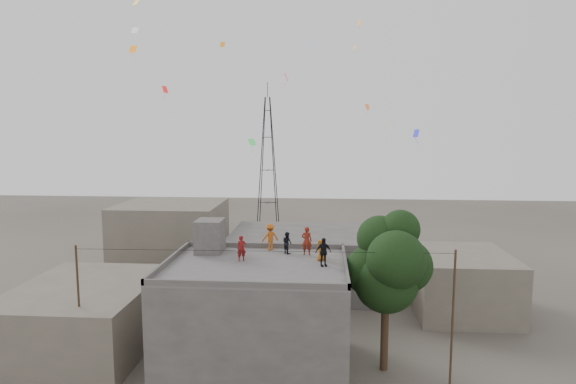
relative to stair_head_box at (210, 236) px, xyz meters
name	(u,v)px	position (x,y,z in m)	size (l,w,h in m)	color
ground	(257,369)	(3.20, -2.60, -7.10)	(140.00, 140.00, 0.00)	#454038
main_building	(256,318)	(3.20, -2.60, -4.05)	(10.00, 8.00, 6.10)	#494644
parapet	(256,262)	(3.20, -2.60, -0.85)	(10.00, 8.00, 0.30)	#494644
stair_head_box	(210,236)	(0.00, 0.00, 0.00)	(1.60, 1.80, 2.00)	#494644
neighbor_west	(86,316)	(-7.80, -0.60, -5.10)	(8.00, 10.00, 4.00)	#615A4C
neighbor_north	(303,261)	(5.20, 11.40, -4.60)	(12.00, 9.00, 5.00)	#494644
neighbor_northwest	(172,242)	(-6.80, 13.40, -3.60)	(9.00, 8.00, 7.00)	#615A4C
neighbor_east	(461,282)	(17.20, 7.40, -4.90)	(7.00, 8.00, 4.40)	#615A4C
tree	(389,264)	(10.57, -2.00, -1.00)	(4.90, 4.60, 9.10)	black
utility_line	(262,313)	(3.70, -3.85, -3.27)	(20.12, 0.62, 7.40)	black
transmission_tower	(268,163)	(-0.80, 37.40, 1.97)	(2.97, 2.97, 20.01)	black
person_red_adult	(307,241)	(5.92, -0.24, -0.14)	(0.62, 0.41, 1.71)	maroon
person_orange_child	(321,250)	(6.77, -1.46, -0.38)	(0.60, 0.39, 1.23)	#B65F14
person_dark_child	(287,243)	(4.73, 0.03, -0.34)	(0.64, 0.50, 1.32)	black
person_dark_adult	(323,252)	(6.91, -2.58, -0.21)	(0.92, 0.38, 1.57)	black
person_orange_adult	(270,237)	(3.61, 0.80, -0.18)	(1.06, 0.61, 1.65)	#B65214
person_red_child	(242,248)	(2.27, -1.86, -0.27)	(0.53, 0.35, 1.45)	maroon
kites	(265,71)	(3.07, 3.13, 10.18)	(18.97, 14.82, 9.11)	red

